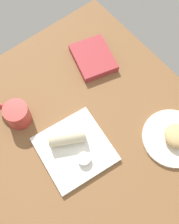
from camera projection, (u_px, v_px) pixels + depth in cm
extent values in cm
cube|color=brown|center=(94.00, 137.00, 108.90)|extent=(110.00, 90.00, 4.00)
cylinder|color=silver|center=(173.00, 138.00, 105.97)|extent=(23.43, 23.43, 1.40)
ellipsoid|color=tan|center=(178.00, 136.00, 103.06)|extent=(13.72, 13.72, 4.79)
cube|color=white|center=(75.00, 149.00, 104.06)|extent=(27.63, 27.63, 1.60)
cylinder|color=silver|center=(84.00, 159.00, 100.52)|extent=(4.97, 4.97, 2.22)
cylinder|color=#C0532E|center=(84.00, 158.00, 99.79)|extent=(4.07, 4.07, 0.40)
cylinder|color=beige|center=(67.00, 137.00, 102.13)|extent=(11.29, 14.40, 5.80)
cube|color=#A53338|center=(93.00, 58.00, 120.11)|extent=(22.32, 19.95, 3.26)
cylinder|color=#B23833|center=(17.00, 115.00, 105.97)|extent=(9.51, 9.51, 8.82)
cylinder|color=#A06C37|center=(15.00, 110.00, 102.50)|extent=(7.80, 7.80, 0.40)
torus|color=#B23833|center=(4.00, 108.00, 107.09)|extent=(6.37, 3.89, 6.49)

